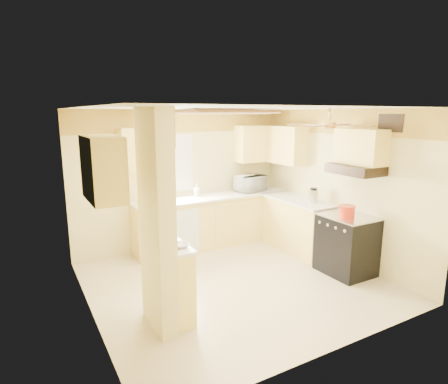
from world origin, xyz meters
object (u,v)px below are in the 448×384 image
stove (347,244)px  kettle (313,196)px  microwave (250,183)px  bowl (182,245)px  dutch_oven (347,211)px

stove → kettle: (0.06, 0.84, 0.60)m
microwave → bowl: (-2.41, -2.23, -0.13)m
dutch_oven → bowl: bearing=-178.7°
dutch_oven → kettle: (0.11, 0.85, 0.06)m
stove → microwave: microwave is taller
dutch_oven → microwave: bearing=97.9°
microwave → kettle: bearing=97.8°
dutch_oven → kettle: size_ratio=0.98×
dutch_oven → kettle: 0.86m
stove → kettle: bearing=86.0°
stove → kettle: kettle is taller
bowl → kettle: bearing=17.8°
microwave → kettle: (0.41, -1.33, -0.04)m
microwave → dutch_oven: (0.30, -2.17, -0.10)m
bowl → dutch_oven: size_ratio=0.74×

